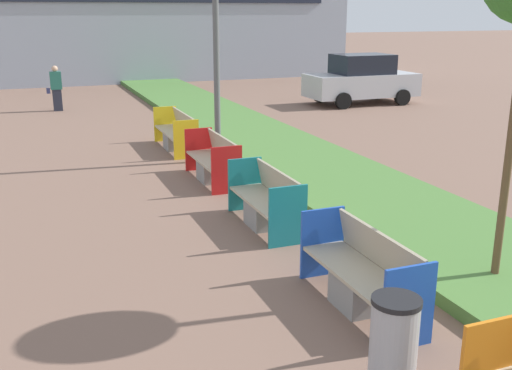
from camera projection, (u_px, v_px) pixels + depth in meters
The scene contains 8 objects.
planter_grass_strip at pixel (328, 175), 12.59m from camera, with size 2.80×120.00×0.18m.
bench_blue_frame at pixel (362, 279), 7.09m from camera, with size 0.65×1.99×0.94m.
bench_teal_frame at pixel (267, 205), 9.80m from camera, with size 0.65×1.91×0.94m.
bench_red_frame at pixel (214, 164), 12.43m from camera, with size 0.65×2.01×0.94m.
bench_yellow_frame at pixel (177, 135), 15.28m from camera, with size 0.65×2.27×0.94m.
litter_bin at pixel (393, 346), 5.45m from camera, with size 0.46×0.46×0.96m.
pedestrian_walking at pixel (56, 88), 21.07m from camera, with size 0.53×0.24×1.58m.
parked_car_distant at pixel (361, 80), 22.63m from camera, with size 4.21×2.00×1.86m.
Camera 1 is at (-2.58, 1.22, 3.42)m, focal length 42.00 mm.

